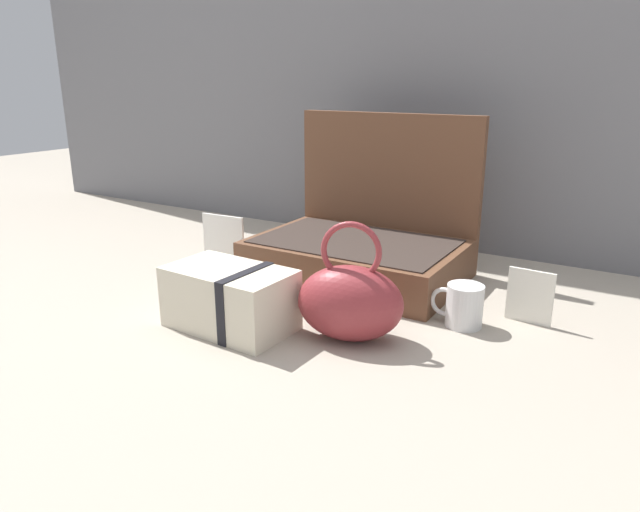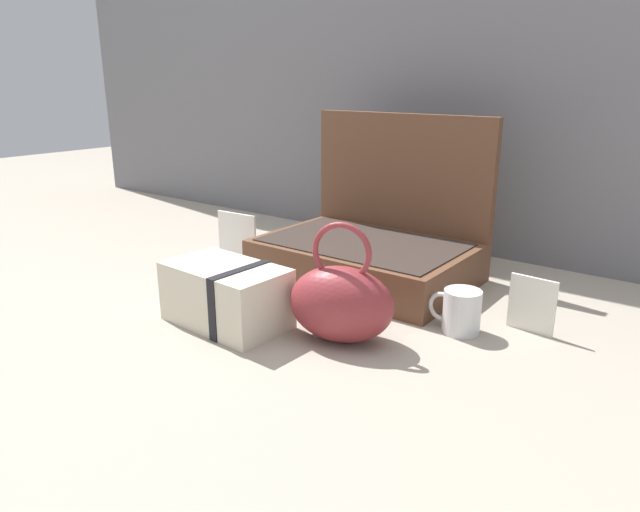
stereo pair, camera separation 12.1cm
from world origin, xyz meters
name	(u,v)px [view 1 (the left image)]	position (x,y,z in m)	size (l,w,h in m)	color
ground_plane	(332,305)	(0.00, 0.00, 0.00)	(6.00, 6.00, 0.00)	#9E9384
open_suitcase	(363,243)	(-0.04, 0.21, 0.08)	(0.49, 0.34, 0.39)	brown
teal_pouch_handbag	(350,301)	(0.11, -0.13, 0.08)	(0.23, 0.17, 0.23)	maroon
cream_toiletry_bag	(231,299)	(-0.11, -0.20, 0.06)	(0.25, 0.15, 0.12)	beige
coffee_mug	(463,305)	(0.28, 0.04, 0.04)	(0.11, 0.07, 0.09)	silver
info_card_left	(223,240)	(-0.39, 0.10, 0.07)	(0.13, 0.01, 0.13)	white
poster_card_right	(530,297)	(0.38, 0.12, 0.06)	(0.09, 0.01, 0.11)	white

